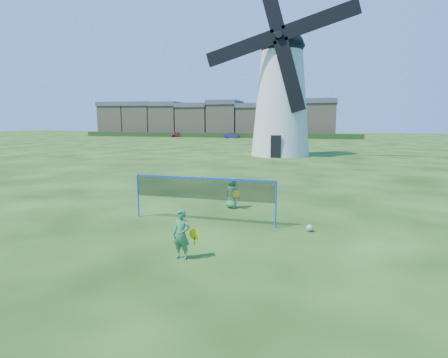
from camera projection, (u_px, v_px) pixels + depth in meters
name	position (u px, v px, depth m)	size (l,w,h in m)	color
ground	(214.00, 225.00, 12.55)	(220.00, 220.00, 0.00)	black
windmill	(281.00, 94.00, 37.48)	(14.25, 5.86, 18.44)	silver
badminton_net	(203.00, 189.00, 12.83)	(5.05, 0.05, 1.55)	blue
player_girl	(182.00, 235.00, 9.39)	(0.67, 0.37, 1.26)	#327F4A
player_boy	(232.00, 193.00, 14.97)	(0.71, 0.60, 1.22)	#4C9E55
play_ball	(310.00, 228.00, 11.83)	(0.22, 0.22, 0.22)	green
terraced_houses	(210.00, 119.00, 87.06)	(55.91, 8.40, 8.11)	tan
hedge	(212.00, 135.00, 81.20)	(62.00, 0.80, 1.00)	#193814
car_left	(179.00, 135.00, 83.35)	(1.31, 3.26, 1.11)	maroon
car_right	(231.00, 135.00, 78.03)	(1.16, 3.32, 1.09)	navy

